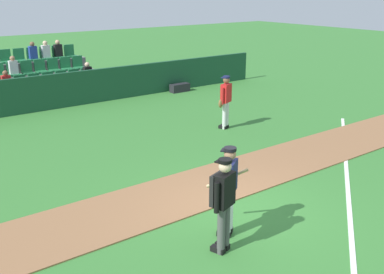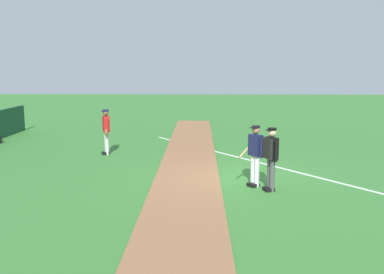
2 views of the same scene
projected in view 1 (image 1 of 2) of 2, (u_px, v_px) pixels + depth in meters
ground_plane at (239, 214)px, 9.36m from camera, size 80.00×80.00×0.00m
infield_dirt_path at (196, 189)px, 10.50m from camera, size 28.00×1.99×0.03m
foul_line_chalk at (348, 186)px, 10.68m from camera, size 9.66×7.28×0.01m
dugout_fence at (52, 92)px, 17.24m from camera, size 20.00×0.16×1.35m
stadium_bleachers at (36, 85)px, 18.69m from camera, size 5.00×2.95×2.30m
batter_navy_jersey at (229, 188)px, 8.31m from camera, size 0.73×0.70×1.76m
umpire_home_plate at (223, 200)px, 7.76m from camera, size 0.56×0.40×1.76m
runner_red_jersey at (226, 100)px, 14.74m from camera, size 0.66×0.41×1.76m
equipment_bag at (180, 88)px, 20.25m from camera, size 0.90×0.36×0.36m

